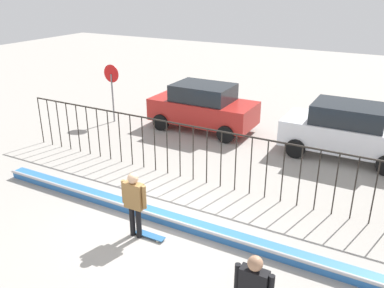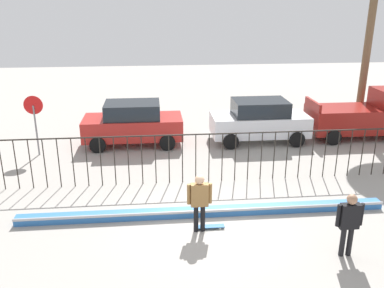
{
  "view_description": "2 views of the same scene",
  "coord_description": "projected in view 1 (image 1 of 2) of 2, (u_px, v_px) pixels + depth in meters",
  "views": [
    {
      "loc": [
        4.96,
        -7.09,
        5.81
      ],
      "look_at": [
        -0.19,
        2.32,
        1.46
      ],
      "focal_mm": 38.07,
      "sensor_mm": 36.0,
      "label": 1
    },
    {
      "loc": [
        -1.44,
        -10.54,
        6.17
      ],
      "look_at": [
        -0.17,
        2.46,
        1.57
      ],
      "focal_mm": 38.94,
      "sensor_mm": 36.0,
      "label": 2
    }
  ],
  "objects": [
    {
      "name": "perimeter_fence",
      "position": [
        207.0,
        150.0,
        12.1
      ],
      "size": [
        14.04,
        0.04,
        1.78
      ],
      "color": "black",
      "rests_on": "ground"
    },
    {
      "name": "parked_car_red",
      "position": [
        203.0,
        107.0,
        16.67
      ],
      "size": [
        4.3,
        2.12,
        1.9
      ],
      "rotation": [
        0.0,
        0.0,
        -0.02
      ],
      "color": "#B2231E",
      "rests_on": "ground"
    },
    {
      "name": "parked_car_white",
      "position": [
        347.0,
        130.0,
        14.07
      ],
      "size": [
        4.3,
        2.12,
        1.9
      ],
      "rotation": [
        0.0,
        0.0,
        -0.07
      ],
      "color": "silver",
      "rests_on": "ground"
    },
    {
      "name": "bowl_coping_ledge",
      "position": [
        164.0,
        217.0,
        10.48
      ],
      "size": [
        11.0,
        0.4,
        0.27
      ],
      "color": "#2D6BB7",
      "rests_on": "ground"
    },
    {
      "name": "ground_plane",
      "position": [
        154.0,
        230.0,
        10.15
      ],
      "size": [
        60.0,
        60.0,
        0.0
      ],
      "primitive_type": "plane",
      "color": "#9E9991"
    },
    {
      "name": "skateboarder",
      "position": [
        134.0,
        199.0,
        9.55
      ],
      "size": [
        0.69,
        0.26,
        1.7
      ],
      "rotation": [
        0.0,
        0.0,
        0.01
      ],
      "color": "black",
      "rests_on": "ground"
    },
    {
      "name": "skateboard",
      "position": [
        150.0,
        235.0,
        9.85
      ],
      "size": [
        0.8,
        0.2,
        0.07
      ],
      "rotation": [
        0.0,
        0.0,
        0.35
      ],
      "color": "#26598C",
      "rests_on": "ground"
    },
    {
      "name": "stop_sign",
      "position": [
        112.0,
        85.0,
        17.35
      ],
      "size": [
        0.76,
        0.07,
        2.5
      ],
      "color": "slate",
      "rests_on": "ground"
    }
  ]
}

